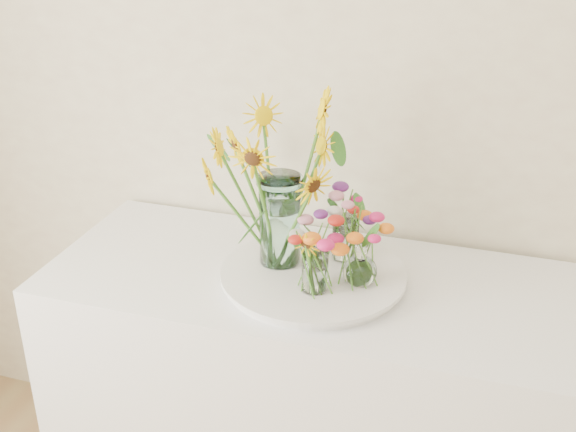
# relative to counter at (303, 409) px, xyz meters

# --- Properties ---
(counter) EXTENTS (1.40, 0.60, 0.90)m
(counter) POSITION_rel_counter_xyz_m (0.00, 0.00, 0.00)
(counter) COLOR white
(counter) RESTS_ON ground_plane
(tray) EXTENTS (0.47, 0.47, 0.02)m
(tray) POSITION_rel_counter_xyz_m (0.03, -0.02, 0.46)
(tray) COLOR white
(tray) RESTS_ON counter
(mason_jar) EXTENTS (0.11, 0.11, 0.25)m
(mason_jar) POSITION_rel_counter_xyz_m (-0.07, 0.01, 0.60)
(mason_jar) COLOR #ADE1DC
(mason_jar) RESTS_ON tray
(sunflower_bouquet) EXTENTS (0.66, 0.66, 0.48)m
(sunflower_bouquet) POSITION_rel_counter_xyz_m (-0.07, 0.01, 0.71)
(sunflower_bouquet) COLOR yellow
(sunflower_bouquet) RESTS_ON tray
(small_vase_a) EXTENTS (0.09, 0.09, 0.11)m
(small_vase_a) POSITION_rel_counter_xyz_m (0.06, -0.10, 0.53)
(small_vase_a) COLOR white
(small_vase_a) RESTS_ON tray
(wildflower_posy_a) EXTENTS (0.20, 0.20, 0.20)m
(wildflower_posy_a) POSITION_rel_counter_xyz_m (0.06, -0.10, 0.58)
(wildflower_posy_a) COLOR orange
(wildflower_posy_a) RESTS_ON tray
(small_vase_b) EXTENTS (0.09, 0.09, 0.13)m
(small_vase_b) POSITION_rel_counter_xyz_m (0.15, -0.03, 0.54)
(small_vase_b) COLOR white
(small_vase_b) RESTS_ON tray
(wildflower_posy_b) EXTENTS (0.21, 0.21, 0.22)m
(wildflower_posy_b) POSITION_rel_counter_xyz_m (0.15, -0.03, 0.58)
(wildflower_posy_b) COLOR orange
(wildflower_posy_b) RESTS_ON tray
(small_vase_c) EXTENTS (0.08, 0.08, 0.12)m
(small_vase_c) POSITION_rel_counter_xyz_m (0.09, 0.08, 0.54)
(small_vase_c) COLOR white
(small_vase_c) RESTS_ON tray
(wildflower_posy_c) EXTENTS (0.17, 0.17, 0.21)m
(wildflower_posy_c) POSITION_rel_counter_xyz_m (0.09, 0.08, 0.58)
(wildflower_posy_c) COLOR orange
(wildflower_posy_c) RESTS_ON tray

